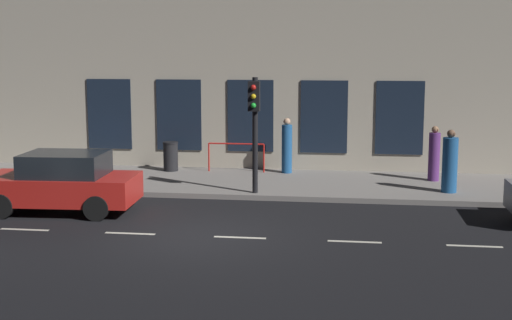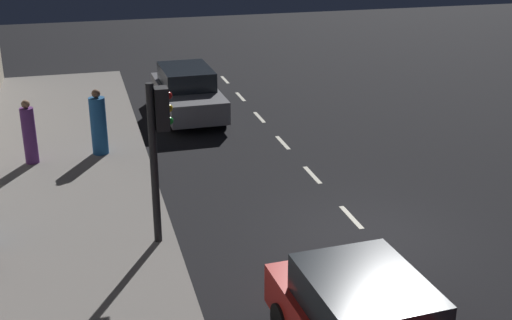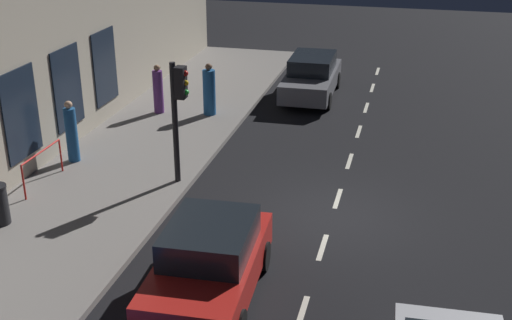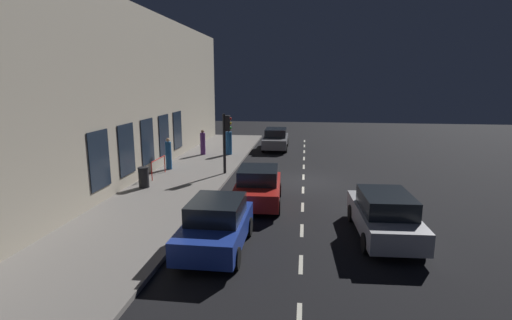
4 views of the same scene
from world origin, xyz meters
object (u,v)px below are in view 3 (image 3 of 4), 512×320
object	(u,v)px
parked_car_3	(209,262)
parked_car_2	(312,76)
traffic_light	(178,104)
pedestrian_1	(72,133)
pedestrian_0	(209,91)
pedestrian_2	(158,91)

from	to	relation	value
parked_car_3	parked_car_2	bearing A→B (deg)	-91.56
traffic_light	pedestrian_1	bearing A→B (deg)	-9.35
traffic_light	parked_car_2	size ratio (longest dim) A/B	0.73
parked_car_3	pedestrian_1	world-z (taller)	pedestrian_1
pedestrian_0	pedestrian_1	size ratio (longest dim) A/B	0.99
pedestrian_1	pedestrian_2	world-z (taller)	pedestrian_1
parked_car_2	parked_car_3	distance (m)	13.76
pedestrian_0	parked_car_2	bearing A→B (deg)	90.30
traffic_light	parked_car_3	distance (m)	5.57
pedestrian_0	pedestrian_1	xyz separation A→B (m)	(2.57, 4.96, 0.03)
parked_car_2	pedestrian_1	size ratio (longest dim) A/B	2.48
pedestrian_0	pedestrian_1	bearing A→B (deg)	-75.63
traffic_light	parked_car_3	size ratio (longest dim) A/B	0.81
parked_car_2	parked_car_3	bearing A→B (deg)	90.35
traffic_light	parked_car_3	xyz separation A→B (m)	(-2.35, 4.79, -1.58)
parked_car_3	pedestrian_2	distance (m)	11.31
traffic_light	parked_car_2	bearing A→B (deg)	-102.80
parked_car_2	parked_car_3	world-z (taller)	same
pedestrian_0	pedestrian_2	xyz separation A→B (m)	(1.80, 0.25, -0.03)
pedestrian_1	pedestrian_2	bearing A→B (deg)	-105.23
parked_car_3	pedestrian_1	bearing A→B (deg)	-45.19
parked_car_3	pedestrian_1	xyz separation A→B (m)	(5.90, -5.37, 0.22)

